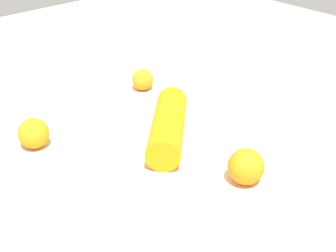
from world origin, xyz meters
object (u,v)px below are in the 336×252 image
orange_0 (246,166)px  orange_2 (143,80)px  orange_1 (34,133)px  water_bottle (169,121)px

orange_0 → orange_2: size_ratio=1.22×
orange_1 → orange_0: bearing=-57.8°
orange_0 → water_bottle: bearing=88.3°
water_bottle → orange_0: bearing=-134.8°
orange_0 → orange_1: bearing=122.2°
orange_1 → orange_2: bearing=10.3°
orange_0 → orange_1: size_ratio=1.06×
orange_0 → orange_1: orange_0 is taller
orange_0 → orange_2: (0.12, 0.47, -0.01)m
water_bottle → orange_2: size_ratio=4.50×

